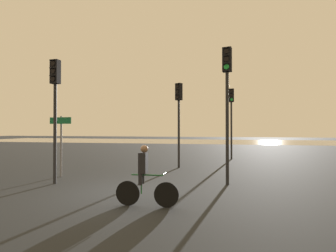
# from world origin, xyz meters

# --- Properties ---
(ground_plane) EXTENTS (120.00, 120.00, 0.00)m
(ground_plane) POSITION_xyz_m (0.00, 0.00, 0.00)
(ground_plane) COLOR black
(water_strip) EXTENTS (80.00, 16.00, 0.01)m
(water_strip) POSITION_xyz_m (0.00, 35.45, 0.00)
(water_strip) COLOR gray
(water_strip) RESTS_ON ground
(traffic_light_near_left) EXTENTS (0.34, 0.36, 4.65)m
(traffic_light_near_left) POSITION_xyz_m (-2.96, 0.73, 3.22)
(traffic_light_near_left) COLOR black
(traffic_light_near_left) RESTS_ON ground
(traffic_light_center) EXTENTS (0.39, 0.42, 4.47)m
(traffic_light_center) POSITION_xyz_m (0.95, 5.65, 3.11)
(traffic_light_center) COLOR black
(traffic_light_center) RESTS_ON ground
(traffic_light_near_right) EXTENTS (0.36, 0.38, 5.06)m
(traffic_light_near_right) POSITION_xyz_m (3.37, 1.86, 3.48)
(traffic_light_near_right) COLOR black
(traffic_light_near_right) RESTS_ON ground
(traffic_light_far_right) EXTENTS (0.35, 0.37, 4.79)m
(traffic_light_far_right) POSITION_xyz_m (3.83, 10.23, 3.31)
(traffic_light_far_right) COLOR black
(traffic_light_far_right) RESTS_ON ground
(direction_sign_post) EXTENTS (1.10, 0.18, 2.60)m
(direction_sign_post) POSITION_xyz_m (-3.61, 2.06, 1.70)
(direction_sign_post) COLOR slate
(direction_sign_post) RESTS_ON ground
(cyclist) EXTENTS (1.71, 0.46, 1.62)m
(cyclist) POSITION_xyz_m (1.16, -1.36, 0.82)
(cyclist) COLOR black
(cyclist) RESTS_ON ground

